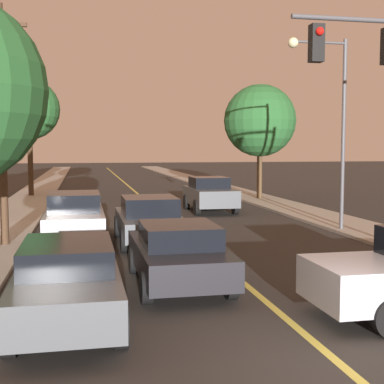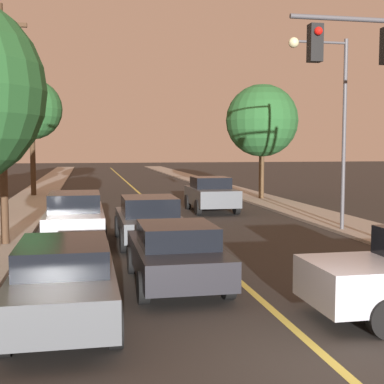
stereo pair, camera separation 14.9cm
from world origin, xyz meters
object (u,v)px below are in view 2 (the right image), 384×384
at_px(car_outer_lane_front, 64,278).
at_px(tree_right_near, 262,121).
at_px(car_far_oncoming, 211,194).
at_px(tree_left_far, 32,110).
at_px(streetlamp_right, 330,106).
at_px(utility_pole_left, 2,120).
at_px(car_near_lane_second, 149,219).
at_px(car_near_lane_front, 176,253).
at_px(car_outer_lane_second, 75,216).

distance_m(car_outer_lane_front, tree_right_near, 22.97).
bearing_deg(car_far_oncoming, tree_left_far, -46.19).
bearing_deg(car_far_oncoming, streetlamp_right, 111.45).
bearing_deg(utility_pole_left, car_near_lane_second, -2.77).
bearing_deg(tree_right_near, car_outer_lane_front, -117.23).
distance_m(car_far_oncoming, streetlamp_right, 8.29).
height_order(car_far_oncoming, tree_right_near, tree_right_near).
bearing_deg(car_near_lane_second, car_outer_lane_front, -107.62).
height_order(car_near_lane_second, streetlamp_right, streetlamp_right).
distance_m(car_near_lane_front, utility_pole_left, 7.74).
relative_size(utility_pole_left, tree_left_far, 1.01).
height_order(car_outer_lane_front, car_far_oncoming, car_far_oncoming).
xyz_separation_m(car_outer_lane_front, car_far_oncoming, (6.21, 15.22, 0.08)).
relative_size(car_near_lane_front, tree_left_far, 0.59).
bearing_deg(car_outer_lane_second, car_near_lane_second, -25.15).
xyz_separation_m(car_near_lane_front, car_near_lane_second, (0.00, 5.30, 0.06)).
xyz_separation_m(car_near_lane_front, car_outer_lane_second, (-2.33, 6.40, 0.09)).
xyz_separation_m(car_far_oncoming, tree_right_near, (4.16, 4.92, 3.74)).
distance_m(car_near_lane_front, tree_right_near, 20.17).
bearing_deg(tree_right_near, tree_left_far, 161.11).
bearing_deg(car_outer_lane_front, streetlamp_right, 42.91).
distance_m(car_outer_lane_front, car_outer_lane_second, 8.45).
bearing_deg(car_outer_lane_second, tree_left_far, 99.99).
xyz_separation_m(car_outer_lane_second, utility_pole_left, (-2.09, -0.88, 3.07)).
xyz_separation_m(car_near_lane_front, tree_right_near, (8.03, 18.09, 3.87)).
bearing_deg(car_near_lane_front, car_outer_lane_front, -138.72).
distance_m(car_near_lane_second, utility_pole_left, 5.40).
distance_m(utility_pole_left, tree_left_far, 17.18).
relative_size(car_near_lane_second, streetlamp_right, 0.67).
xyz_separation_m(tree_left_far, tree_right_near, (13.22, -4.52, -0.77)).
bearing_deg(car_outer_lane_second, car_far_oncoming, 47.48).
bearing_deg(car_outer_lane_front, car_near_lane_second, 72.38).
distance_m(car_near_lane_second, streetlamp_right, 7.64).
relative_size(car_far_oncoming, tree_left_far, 0.57).
height_order(car_far_oncoming, streetlamp_right, streetlamp_right).
relative_size(car_near_lane_second, tree_left_far, 0.63).
height_order(car_near_lane_front, tree_right_near, tree_right_near).
bearing_deg(tree_left_far, car_near_lane_front, -77.07).
xyz_separation_m(car_outer_lane_second, tree_right_near, (10.36, 11.70, 3.78)).
bearing_deg(car_far_oncoming, car_near_lane_front, 73.61).
distance_m(car_outer_lane_front, utility_pole_left, 8.44).
bearing_deg(car_outer_lane_second, car_near_lane_front, -69.95).
xyz_separation_m(car_outer_lane_front, car_outer_lane_second, (0.00, 8.45, 0.04)).
distance_m(car_near_lane_front, car_outer_lane_front, 3.11).
distance_m(car_outer_lane_front, streetlamp_right, 12.75).
xyz_separation_m(utility_pole_left, tree_left_far, (-0.77, 17.10, 1.48)).
distance_m(car_near_lane_front, car_near_lane_second, 5.30).
relative_size(car_outer_lane_second, car_far_oncoming, 1.24).
bearing_deg(utility_pole_left, tree_right_near, 45.29).
bearing_deg(car_outer_lane_front, tree_right_near, 62.77).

